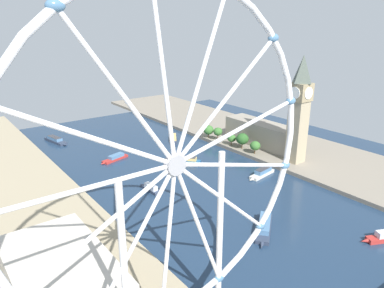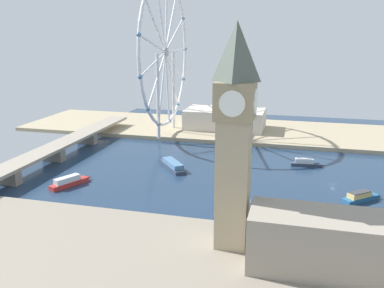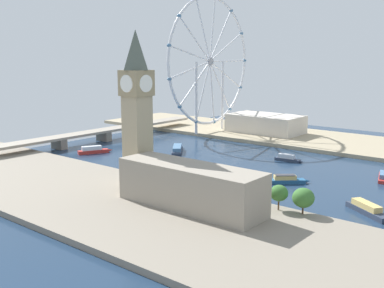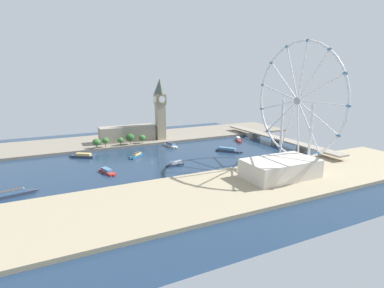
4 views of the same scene
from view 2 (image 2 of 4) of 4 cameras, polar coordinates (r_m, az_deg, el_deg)
ground_plane at (r=252.53m, az=18.57°, el=-5.20°), size 398.49×398.49×0.00m
riverbank_right at (r=361.66m, az=17.55°, el=1.14°), size 90.00×520.00×3.00m
clock_tower at (r=154.72m, az=5.77°, el=1.17°), size 14.91×14.91×84.80m
parliament_block at (r=157.05m, az=21.92°, el=-12.84°), size 22.00×75.33×20.77m
ferris_wheel at (r=339.08m, az=-3.60°, el=12.20°), size 118.16×3.20×123.56m
riverside_hall at (r=363.25m, az=4.50°, el=3.44°), size 37.60×66.54×16.49m
river_bridge at (r=294.94m, az=-18.29°, el=-0.70°), size 210.49×15.75×10.01m
tour_boat_0 at (r=233.19m, az=21.90°, el=-6.66°), size 19.71×21.43×5.17m
tour_boat_1 at (r=204.61m, az=7.15°, el=-8.61°), size 29.24×10.41×5.61m
tour_boat_4 at (r=246.52m, az=-16.26°, el=-4.93°), size 25.89×15.00×5.66m
tour_boat_6 at (r=266.84m, az=-2.71°, el=-2.84°), size 30.90×25.99×5.03m
tour_boat_7 at (r=280.06m, az=15.15°, el=-2.52°), size 5.72×21.62×4.96m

